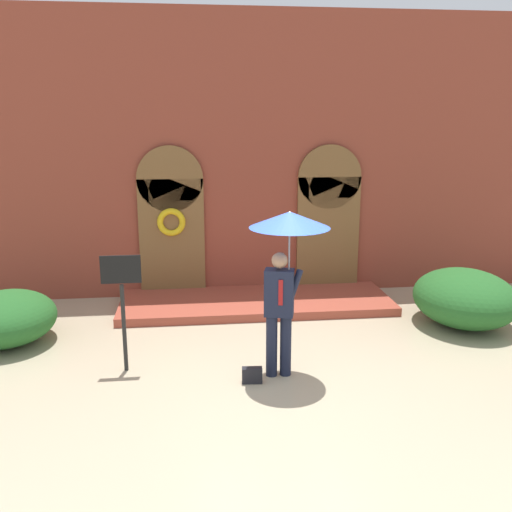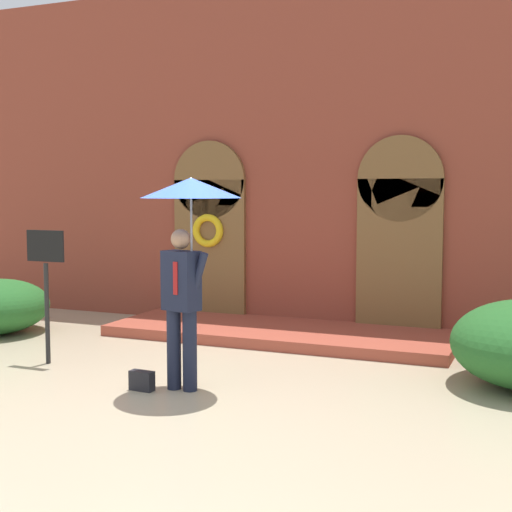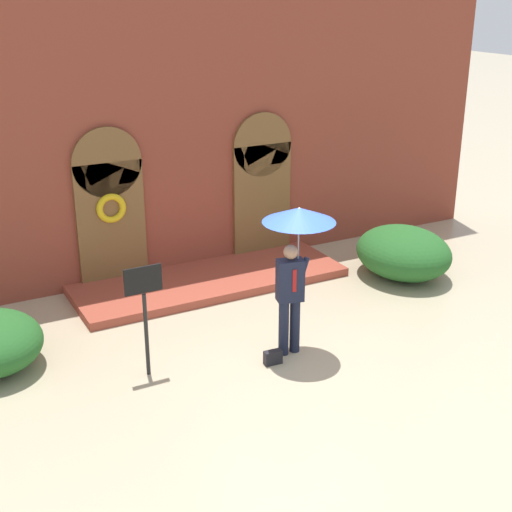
% 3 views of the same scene
% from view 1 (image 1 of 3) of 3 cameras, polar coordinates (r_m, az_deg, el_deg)
% --- Properties ---
extents(ground_plane, '(80.00, 80.00, 0.00)m').
position_cam_1_polar(ground_plane, '(8.32, 2.45, -11.82)').
color(ground_plane, tan).
extents(building_facade, '(14.00, 2.30, 5.60)m').
position_cam_1_polar(building_facade, '(11.65, -0.64, 9.31)').
color(building_facade, brown).
rests_on(building_facade, ground).
extents(person_with_umbrella, '(1.10, 1.10, 2.36)m').
position_cam_1_polar(person_with_umbrella, '(7.72, 3.11, 1.18)').
color(person_with_umbrella, '#191E33').
rests_on(person_with_umbrella, ground).
extents(handbag, '(0.29, 0.14, 0.22)m').
position_cam_1_polar(handbag, '(8.06, -0.39, -11.83)').
color(handbag, black).
rests_on(handbag, ground).
extents(sign_post, '(0.56, 0.06, 1.72)m').
position_cam_1_polar(sign_post, '(8.26, -13.25, -3.70)').
color(sign_post, black).
rests_on(sign_post, ground).
extents(shrub_left, '(1.55, 1.70, 0.85)m').
position_cam_1_polar(shrub_left, '(10.11, -23.64, -5.70)').
color(shrub_left, '#235B23').
rests_on(shrub_left, ground).
extents(shrub_right, '(1.74, 2.01, 0.98)m').
position_cam_1_polar(shrub_right, '(10.69, 20.15, -3.94)').
color(shrub_right, '#235B23').
rests_on(shrub_right, ground).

